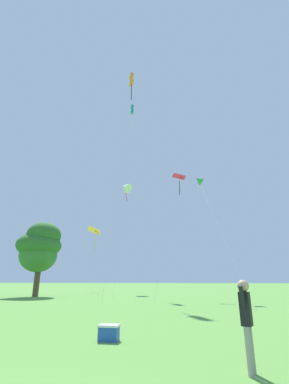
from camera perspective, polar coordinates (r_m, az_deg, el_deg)
kite_green_small at (r=29.37m, az=11.41°, el=2.43°), size 2.90×11.23×12.44m
kite_orange_box at (r=42.10m, az=-2.79°, el=22.42°), size 1.30×11.76×30.27m
kite_yellow_diamond at (r=48.50m, az=-10.57°, el=-9.02°), size 3.68×7.87×10.95m
kite_red_high at (r=31.92m, az=7.21°, el=2.28°), size 2.85×7.88×14.08m
kite_white_distant at (r=44.73m, az=-4.02°, el=1.03°), size 2.60×8.94×17.45m
kite_teal_box at (r=48.00m, az=-2.62°, el=16.73°), size 1.32×11.45×30.30m
person_foreground_watcher at (r=6.18m, az=20.67°, el=-23.25°), size 0.28×0.53×1.69m
tree_right_cluster at (r=33.93m, az=-21.19°, el=-10.71°), size 5.01×5.01×8.17m
picnic_cooler at (r=8.99m, az=-7.53°, el=-27.33°), size 0.60×0.40×0.44m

